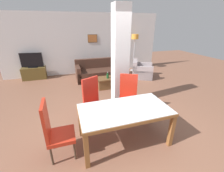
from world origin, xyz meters
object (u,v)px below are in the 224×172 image
Objects in this scene: bottle at (108,76)px; dining_table at (124,115)px; dining_chair_head_left at (55,130)px; armchair at (141,71)px; dining_chair_far_left at (94,100)px; sofa at (100,72)px; tv_screen at (32,60)px; tv_stand at (34,73)px; coffee_table at (107,83)px; floor_lamp at (135,40)px; dining_chair_far_right at (128,96)px.

dining_table is at bearing -99.28° from bottle.
dining_chair_head_left reaches higher than armchair.
armchair is at bearing 22.03° from bottle.
dining_chair_far_left is 0.54× the size of sofa.
tv_screen is (-1.01, 4.62, 0.25)m from dining_chair_head_left.
tv_stand is (-2.73, 0.79, -0.03)m from sofa.
coffee_table is 3.35m from tv_screen.
dining_table is at bearing -5.82° from armchair.
floor_lamp is at bearing -173.29° from tv_screen.
tv_screen is at bearing 116.42° from dining_table.
coffee_table is at bearing -140.83° from dining_chair_far_left.
coffee_table is 0.79× the size of tv_stand.
tv_screen reaches higher than dining_table.
sofa is at bearing 89.10° from coffee_table.
dining_chair_far_right is 3.01m from sofa.
coffee_table is (0.85, 1.89, -0.36)m from dining_chair_far_left.
bottle is at bearing -62.69° from dining_chair_far_right.
sofa is 8.84× the size of bottle.
dining_chair_far_left reaches higher than bottle.
tv_screen is (-2.29, 4.62, 0.21)m from dining_table.
bottle is at bearing -136.47° from floor_lamp.
dining_table reaches higher than tv_stand.
coffee_table is at bearing -34.58° from tv_stand.
coffee_table is 0.29m from bottle.
coffee_table is 2.89m from floor_lamp.
sofa is 1.80× the size of armchair.
sofa is 2.17× the size of tv_stand.
floor_lamp reaches higher than dining_chair_head_left.
tv_stand is 0.53× the size of floor_lamp.
dining_chair_far_right is (0.86, -0.03, 0.00)m from dining_chair_far_left.
coffee_table is at bearing 153.70° from tv_screen.
dining_chair_far_left is at bearing 116.65° from dining_table.
armchair is (2.21, 3.41, -0.33)m from dining_table.
tv_stand is at bearing -16.16° from sofa.
dining_chair_far_left is 1.21m from dining_chair_head_left.
tv_stand is at bearing 116.42° from dining_table.
floor_lamp is at bearing -160.69° from sofa.
dining_table is 4.08m from armchair.
tv_stand is at bearing 145.42° from coffee_table.
dining_chair_head_left is 1.00× the size of dining_chair_far_right.
dining_table is at bearing -63.58° from tv_stand.
dining_chair_far_left is at bearing 25.53° from dining_chair_far_right.
tv_screen reaches higher than sofa.
armchair is 1.93m from bottle.
dining_table is 7.46× the size of bottle.
dining_chair_head_left reaches higher than coffee_table.
floor_lamp is at bearing 43.53° from bottle.
tv_screen is (-2.73, 3.79, 0.25)m from dining_chair_far_right.
bottle is at bearing -35.07° from tv_stand.
bottle is at bearing -64.63° from coffee_table.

